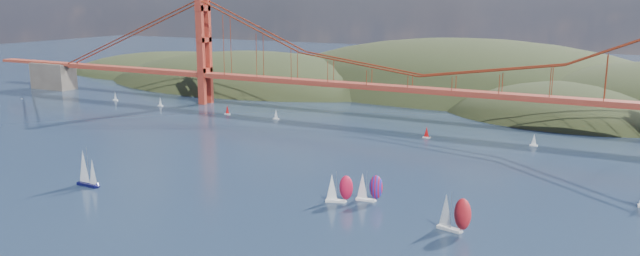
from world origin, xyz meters
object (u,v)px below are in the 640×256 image
at_px(racer_0, 339,188).
at_px(racer_rwb, 369,187).
at_px(sloop_navy, 86,169).
at_px(racer_1, 454,213).

height_order(racer_0, racer_rwb, racer_0).
xyz_separation_m(sloop_navy, racer_0, (74.79, 21.56, -1.19)).
xyz_separation_m(sloop_navy, racer_rwb, (81.94, 26.31, -1.22)).
distance_m(racer_0, racer_1, 35.37).
bearing_deg(racer_rwb, racer_1, -28.79).
xyz_separation_m(racer_0, racer_rwb, (7.15, 4.75, -0.03)).
xyz_separation_m(sloop_navy, racer_1, (109.47, 14.66, -0.59)).
relative_size(sloop_navy, racer_rwb, 1.38).
bearing_deg(racer_0, sloop_navy, 177.88).
relative_size(racer_0, racer_1, 0.88).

